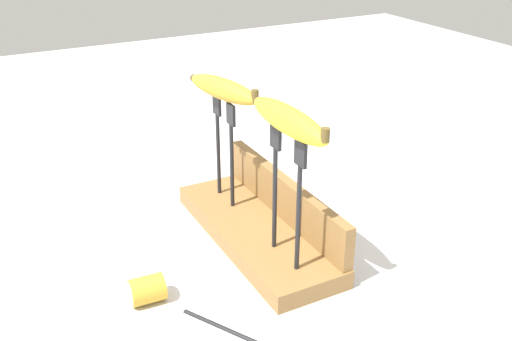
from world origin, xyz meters
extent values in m
plane|color=silver|center=(0.00, 0.00, 0.00)|extent=(3.00, 3.00, 0.00)
cube|color=olive|center=(0.00, 0.00, 0.02)|extent=(0.37, 0.13, 0.03)
cube|color=olive|center=(0.00, 0.06, 0.07)|extent=(0.37, 0.02, 0.07)
cylinder|color=black|center=(-0.13, -0.01, 0.11)|extent=(0.01, 0.01, 0.15)
cube|color=black|center=(-0.13, -0.01, 0.20)|extent=(0.03, 0.01, 0.04)
cylinder|color=black|center=(-0.08, -0.01, 0.11)|extent=(0.01, 0.01, 0.15)
cube|color=black|center=(-0.08, -0.01, 0.20)|extent=(0.03, 0.01, 0.04)
cylinder|color=black|center=(0.07, -0.01, 0.11)|extent=(0.01, 0.01, 0.17)
cube|color=black|center=(0.07, -0.01, 0.22)|extent=(0.03, 0.01, 0.04)
cylinder|color=black|center=(0.14, -0.01, 0.11)|extent=(0.01, 0.01, 0.17)
cube|color=black|center=(0.14, -0.01, 0.22)|extent=(0.03, 0.01, 0.04)
ellipsoid|color=gold|center=(-0.11, -0.01, 0.24)|extent=(0.18, 0.08, 0.04)
cylinder|color=brown|center=(-0.03, 0.01, 0.25)|extent=(0.01, 0.01, 0.02)
sphere|color=#3F2D19|center=(-0.19, -0.02, 0.24)|extent=(0.01, 0.01, 0.01)
ellipsoid|color=yellow|center=(0.11, -0.01, 0.25)|extent=(0.19, 0.04, 0.04)
cylinder|color=brown|center=(0.19, -0.01, 0.26)|extent=(0.01, 0.01, 0.02)
sphere|color=#3F2D19|center=(0.02, -0.01, 0.25)|extent=(0.01, 0.01, 0.01)
cylinder|color=black|center=(0.18, -0.14, 0.00)|extent=(0.12, 0.07, 0.01)
cylinder|color=gold|center=(0.07, -0.21, 0.02)|extent=(0.04, 0.05, 0.04)
cylinder|color=beige|center=(0.07, -0.24, 0.02)|extent=(0.04, 0.01, 0.04)
camera|label=1|loc=(0.75, -0.39, 0.53)|focal=41.09mm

